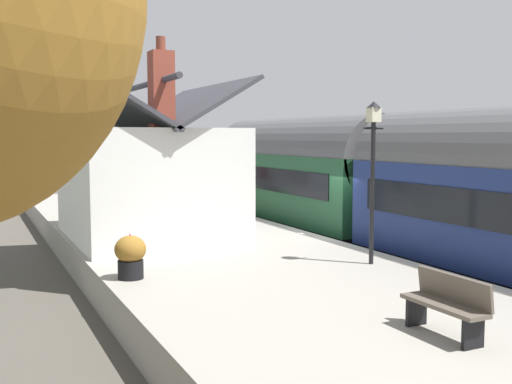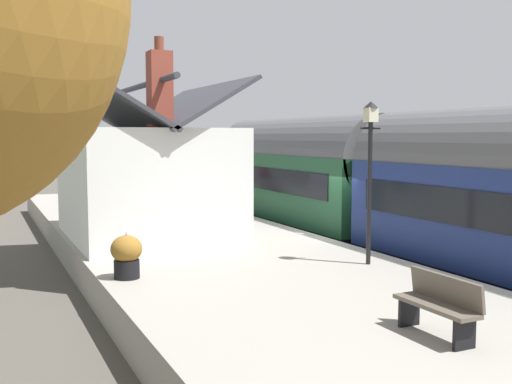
{
  "view_description": "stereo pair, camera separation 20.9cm",
  "coord_description": "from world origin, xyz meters",
  "px_view_note": "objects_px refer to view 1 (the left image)",
  "views": [
    {
      "loc": [
        -14.81,
        9.93,
        3.66
      ],
      "look_at": [
        3.04,
        1.5,
        1.82
      ],
      "focal_mm": 42.44,
      "sensor_mm": 36.0,
      "label": 1
    },
    {
      "loc": [
        -14.9,
        9.74,
        3.66
      ],
      "look_at": [
        3.04,
        1.5,
        1.82
      ],
      "focal_mm": 42.44,
      "sensor_mm": 36.0,
      "label": 2
    }
  ],
  "objects_px": {
    "train": "(386,186)",
    "bench_platform_end": "(127,191)",
    "planter_edge_far": "(130,255)",
    "station_sign_board": "(199,178)",
    "planter_corner_building": "(191,194)",
    "planter_bench_right": "(203,198)",
    "lamp_post_platform": "(373,151)",
    "planter_edge_near": "(206,202)",
    "bench_near_building": "(447,303)",
    "station_building": "(147,179)"
  },
  "relations": [
    {
      "from": "bench_near_building",
      "to": "planter_edge_near",
      "type": "relative_size",
      "value": 1.86
    },
    {
      "from": "bench_near_building",
      "to": "planter_corner_building",
      "type": "xyz_separation_m",
      "value": [
        17.92,
        -2.39,
        -0.13
      ]
    },
    {
      "from": "planter_bench_right",
      "to": "planter_edge_far",
      "type": "height_order",
      "value": "planter_edge_far"
    },
    {
      "from": "station_building",
      "to": "station_sign_board",
      "type": "distance_m",
      "value": 6.77
    },
    {
      "from": "station_building",
      "to": "planter_corner_building",
      "type": "bearing_deg",
      "value": -27.04
    },
    {
      "from": "planter_bench_right",
      "to": "planter_corner_building",
      "type": "xyz_separation_m",
      "value": [
        2.01,
        -0.17,
        -0.04
      ]
    },
    {
      "from": "planter_corner_building",
      "to": "planter_bench_right",
      "type": "bearing_deg",
      "value": 175.11
    },
    {
      "from": "station_building",
      "to": "bench_platform_end",
      "type": "height_order",
      "value": "station_building"
    },
    {
      "from": "train",
      "to": "planter_bench_right",
      "type": "relative_size",
      "value": 26.6
    },
    {
      "from": "bench_platform_end",
      "to": "planter_edge_far",
      "type": "distance_m",
      "value": 14.36
    },
    {
      "from": "bench_near_building",
      "to": "planter_edge_near",
      "type": "xyz_separation_m",
      "value": [
        14.49,
        -1.79,
        -0.09
      ]
    },
    {
      "from": "station_building",
      "to": "lamp_post_platform",
      "type": "bearing_deg",
      "value": -148.08
    },
    {
      "from": "train",
      "to": "bench_near_building",
      "type": "relative_size",
      "value": 14.09
    },
    {
      "from": "bench_near_building",
      "to": "planter_edge_far",
      "type": "relative_size",
      "value": 1.5
    },
    {
      "from": "train",
      "to": "station_sign_board",
      "type": "xyz_separation_m",
      "value": [
        8.12,
        2.77,
        -0.21
      ]
    },
    {
      "from": "station_building",
      "to": "planter_edge_far",
      "type": "relative_size",
      "value": 6.53
    },
    {
      "from": "train",
      "to": "planter_edge_far",
      "type": "xyz_separation_m",
      "value": [
        -2.36,
        8.03,
        -0.93
      ]
    },
    {
      "from": "bench_platform_end",
      "to": "planter_corner_building",
      "type": "bearing_deg",
      "value": -120.73
    },
    {
      "from": "train",
      "to": "station_building",
      "type": "distance_m",
      "value": 6.84
    },
    {
      "from": "bench_platform_end",
      "to": "planter_bench_right",
      "type": "relative_size",
      "value": 1.89
    },
    {
      "from": "station_building",
      "to": "planter_corner_building",
      "type": "height_order",
      "value": "station_building"
    },
    {
      "from": "bench_near_building",
      "to": "station_building",
      "type": "bearing_deg",
      "value": 8.93
    },
    {
      "from": "station_building",
      "to": "planter_edge_near",
      "type": "relative_size",
      "value": 8.13
    },
    {
      "from": "planter_edge_near",
      "to": "station_sign_board",
      "type": "distance_m",
      "value": 1.58
    },
    {
      "from": "train",
      "to": "station_building",
      "type": "bearing_deg",
      "value": 69.36
    },
    {
      "from": "bench_near_building",
      "to": "planter_bench_right",
      "type": "relative_size",
      "value": 1.89
    },
    {
      "from": "station_sign_board",
      "to": "bench_platform_end",
      "type": "bearing_deg",
      "value": 30.18
    },
    {
      "from": "planter_edge_far",
      "to": "station_building",
      "type": "bearing_deg",
      "value": -18.96
    },
    {
      "from": "planter_corner_building",
      "to": "lamp_post_platform",
      "type": "bearing_deg",
      "value": 178.1
    },
    {
      "from": "lamp_post_platform",
      "to": "station_sign_board",
      "type": "relative_size",
      "value": 2.28
    },
    {
      "from": "planter_bench_right",
      "to": "planter_edge_far",
      "type": "relative_size",
      "value": 0.79
    },
    {
      "from": "bench_platform_end",
      "to": "station_building",
      "type": "bearing_deg",
      "value": 170.31
    },
    {
      "from": "planter_bench_right",
      "to": "planter_edge_far",
      "type": "distance_m",
      "value": 11.87
    },
    {
      "from": "train",
      "to": "planter_edge_far",
      "type": "bearing_deg",
      "value": 106.37
    },
    {
      "from": "planter_corner_building",
      "to": "station_sign_board",
      "type": "distance_m",
      "value": 2.28
    },
    {
      "from": "bench_platform_end",
      "to": "bench_near_building",
      "type": "relative_size",
      "value": 1.0
    },
    {
      "from": "train",
      "to": "bench_platform_end",
      "type": "bearing_deg",
      "value": 22.5
    },
    {
      "from": "planter_bench_right",
      "to": "station_sign_board",
      "type": "height_order",
      "value": "station_sign_board"
    },
    {
      "from": "planter_corner_building",
      "to": "planter_edge_far",
      "type": "bearing_deg",
      "value": 155.91
    },
    {
      "from": "planter_edge_near",
      "to": "planter_corner_building",
      "type": "bearing_deg",
      "value": -9.96
    },
    {
      "from": "train",
      "to": "planter_corner_building",
      "type": "relative_size",
      "value": 30.37
    },
    {
      "from": "lamp_post_platform",
      "to": "bench_platform_end",
      "type": "bearing_deg",
      "value": 7.48
    },
    {
      "from": "planter_edge_near",
      "to": "planter_corner_building",
      "type": "relative_size",
      "value": 1.16
    },
    {
      "from": "bench_platform_end",
      "to": "bench_near_building",
      "type": "bearing_deg",
      "value": -179.96
    },
    {
      "from": "bench_platform_end",
      "to": "planter_edge_near",
      "type": "relative_size",
      "value": 1.87
    },
    {
      "from": "train",
      "to": "planter_edge_far",
      "type": "distance_m",
      "value": 8.42
    },
    {
      "from": "station_building",
      "to": "planter_edge_near",
      "type": "bearing_deg",
      "value": -37.71
    },
    {
      "from": "planter_bench_right",
      "to": "lamp_post_platform",
      "type": "bearing_deg",
      "value": 178.62
    },
    {
      "from": "planter_edge_far",
      "to": "station_sign_board",
      "type": "distance_m",
      "value": 11.74
    },
    {
      "from": "train",
      "to": "bench_platform_end",
      "type": "xyz_separation_m",
      "value": [
        11.63,
        4.82,
        -0.92
      ]
    }
  ]
}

